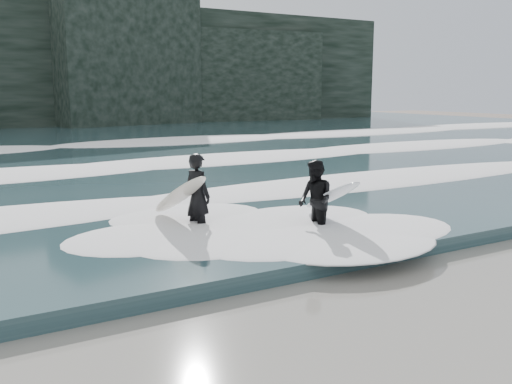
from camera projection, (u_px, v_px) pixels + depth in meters
ground at (476, 345)px, 7.03m from camera, size 120.00×120.00×0.00m
sea at (42, 144)px, 31.66m from camera, size 90.00×52.00×0.30m
foam_near at (185, 197)px, 14.61m from camera, size 60.00×3.20×0.20m
foam_mid at (108, 165)px, 20.56m from camera, size 60.00×4.00×0.24m
foam_far at (57, 144)px, 28.21m from camera, size 60.00×4.80×0.30m
surfer_left at (193, 196)px, 12.01m from camera, size 1.09×2.11×1.80m
surfer_right at (318, 200)px, 11.85m from camera, size 1.22×2.09×1.68m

